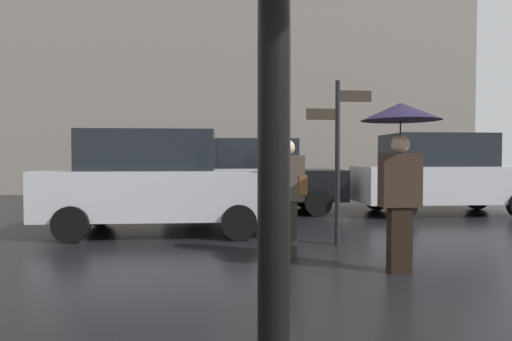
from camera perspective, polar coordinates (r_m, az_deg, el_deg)
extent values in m
cylinder|color=black|center=(1.00, 2.39, -3.06)|extent=(0.08, 0.08, 2.72)
cube|color=black|center=(5.72, 18.55, -8.73)|extent=(0.27, 0.17, 0.83)
cube|color=#332319|center=(5.63, 18.62, -1.22)|extent=(0.49, 0.22, 0.67)
sphere|color=tan|center=(5.63, 18.66, 3.34)|extent=(0.23, 0.23, 0.23)
cylinder|color=black|center=(5.63, 18.68, 4.81)|extent=(0.02, 0.02, 0.30)
cone|color=#231C38|center=(5.65, 18.70, 7.44)|extent=(0.98, 0.98, 0.22)
cube|color=#2A241E|center=(6.30, 4.15, -7.73)|extent=(0.27, 0.17, 0.82)
cube|color=#473D33|center=(6.22, 4.16, -1.00)|extent=(0.49, 0.22, 0.66)
sphere|color=beige|center=(6.21, 4.17, 3.08)|extent=(0.23, 0.23, 0.23)
cube|color=brown|center=(6.26, 6.14, -1.90)|extent=(0.12, 0.24, 0.28)
cube|color=silver|center=(8.41, -12.25, -2.98)|extent=(4.38, 1.76, 0.89)
cube|color=black|center=(8.42, -13.77, 2.58)|extent=(2.41, 1.62, 0.74)
cylinder|color=black|center=(9.26, -2.67, -5.29)|extent=(0.62, 0.18, 0.62)
cylinder|color=black|center=(7.51, -2.27, -6.93)|extent=(0.62, 0.18, 0.62)
cylinder|color=black|center=(9.61, -19.99, -5.13)|extent=(0.62, 0.18, 0.62)
cylinder|color=black|center=(7.94, -23.44, -6.60)|extent=(0.62, 0.18, 0.62)
cube|color=black|center=(11.23, -0.10, -1.91)|extent=(4.55, 1.77, 0.79)
cube|color=black|center=(11.19, -1.26, 2.13)|extent=(2.50, 1.63, 0.79)
cylinder|color=black|center=(12.33, 6.48, -3.43)|extent=(0.67, 0.18, 0.67)
cylinder|color=black|center=(10.60, 8.28, -4.28)|extent=(0.67, 0.18, 0.67)
cylinder|color=black|center=(12.13, -7.41, -3.52)|extent=(0.67, 0.18, 0.67)
cylinder|color=black|center=(10.37, -7.93, -4.41)|extent=(0.67, 0.18, 0.67)
cube|color=silver|center=(11.97, 23.72, -1.64)|extent=(4.44, 1.77, 0.91)
cube|color=black|center=(11.84, 22.83, 2.51)|extent=(2.44, 1.63, 0.81)
cylinder|color=black|center=(13.48, 27.35, -3.26)|extent=(0.63, 0.18, 0.63)
cylinder|color=black|center=(12.22, 15.74, -3.63)|extent=(0.63, 0.18, 0.63)
cylinder|color=black|center=(10.58, 19.04, -4.48)|extent=(0.63, 0.18, 0.63)
cylinder|color=black|center=(7.17, 10.79, 0.98)|extent=(0.08, 0.08, 2.70)
cube|color=#33281E|center=(7.32, 12.98, 9.63)|extent=(0.56, 0.04, 0.18)
cube|color=#33281E|center=(7.14, 8.79, 7.43)|extent=(0.52, 0.04, 0.18)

